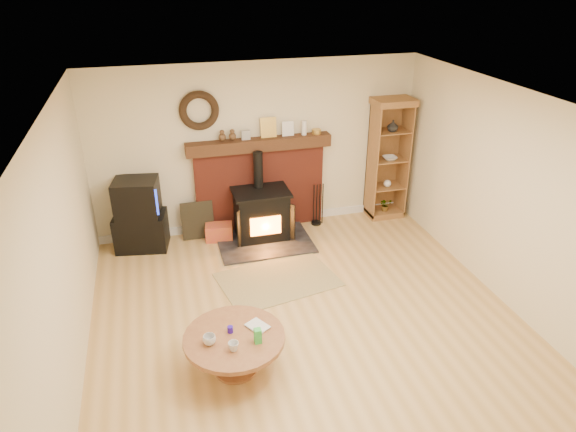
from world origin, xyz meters
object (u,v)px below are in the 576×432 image
object	(u,v)px
wood_stove	(262,215)
tv_unit	(139,216)
coffee_table	(234,343)
curio_cabinet	(388,159)

from	to	relation	value
wood_stove	tv_unit	world-z (taller)	wood_stove
wood_stove	coffee_table	world-z (taller)	wood_stove
curio_cabinet	coffee_table	world-z (taller)	curio_cabinet
curio_cabinet	wood_stove	bearing A→B (deg)	-172.65
coffee_table	tv_unit	bearing A→B (deg)	106.83
tv_unit	curio_cabinet	distance (m)	3.97
wood_stove	coffee_table	xyz separation A→B (m)	(-0.90, -2.73, -0.03)
tv_unit	wood_stove	bearing A→B (deg)	-6.12
wood_stove	coffee_table	size ratio (longest dim) A/B	1.34
wood_stove	curio_cabinet	size ratio (longest dim) A/B	0.71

